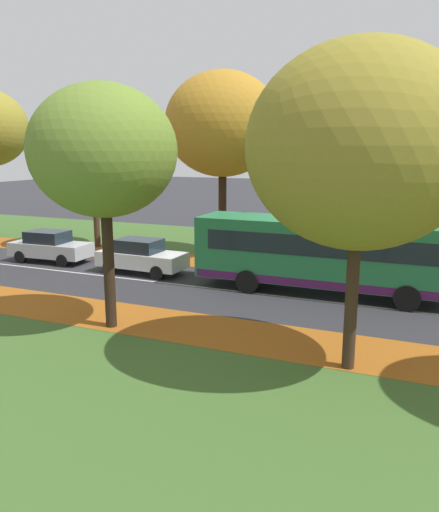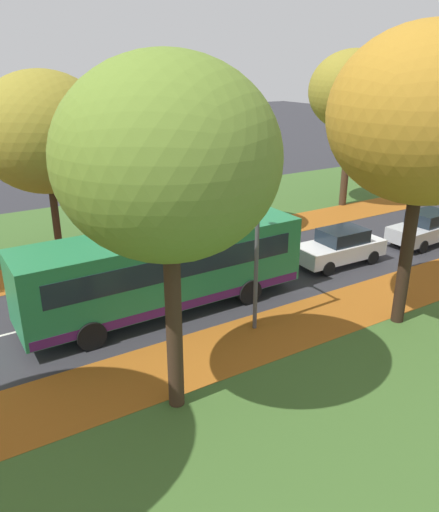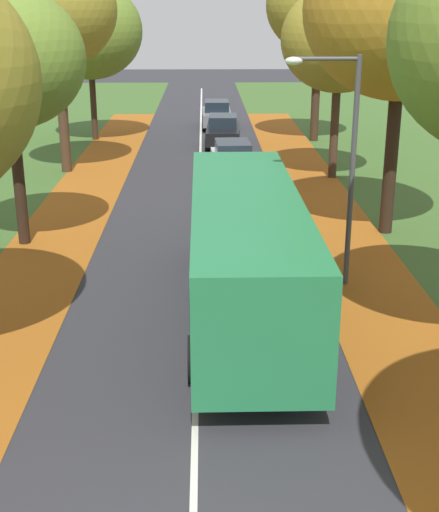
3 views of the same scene
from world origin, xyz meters
TOP-DOWN VIEW (x-y plane):
  - leaf_litter_left at (-4.60, 14.00)m, footprint 2.80×60.00m
  - grass_verge_right at (9.20, 20.00)m, footprint 12.00×90.00m
  - leaf_litter_right at (4.60, 14.00)m, footprint 2.80×60.00m
  - road_centre_line at (0.00, 20.00)m, footprint 0.12×80.00m
  - tree_left_near at (-5.73, 8.26)m, footprint 5.63×5.63m
  - tree_left_mid at (-5.52, 15.94)m, footprint 4.55×4.55m
  - tree_right_near at (6.22, 8.14)m, footprint 5.09×5.09m
  - tree_right_mid at (6.20, 16.85)m, footprint 6.02×6.02m
  - tree_right_far at (5.78, 24.81)m, footprint 4.82×4.82m
  - streetlamp_right at (3.67, 12.25)m, footprint 1.89×0.28m
  - bus at (1.17, 10.28)m, footprint 2.71×10.41m
  - car_white_lead at (1.18, 18.90)m, footprint 1.88×4.25m
  - car_silver_following at (1.44, 24.55)m, footprint 1.94×4.28m

SIDE VIEW (x-z plane):
  - road_centre_line at x=0.00m, z-range 0.00..0.01m
  - grass_verge_right at x=9.20m, z-range 0.00..0.01m
  - leaf_litter_left at x=-4.60m, z-range 0.01..0.01m
  - leaf_litter_right at x=4.60m, z-range 0.01..0.01m
  - car_white_lead at x=1.18m, z-range 0.00..1.62m
  - car_silver_following at x=1.44m, z-range 0.00..1.62m
  - bus at x=1.17m, z-range 0.21..3.19m
  - streetlamp_right at x=3.67m, z-range 0.74..6.74m
  - tree_left_mid at x=-5.52m, z-range 1.79..9.50m
  - tree_left_near at x=-5.73m, z-range 1.61..9.91m
  - tree_right_far at x=5.78m, z-range 1.80..9.77m
  - tree_right_near at x=6.22m, z-range 2.09..10.92m
  - tree_right_mid at x=6.20m, z-range 2.13..11.86m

